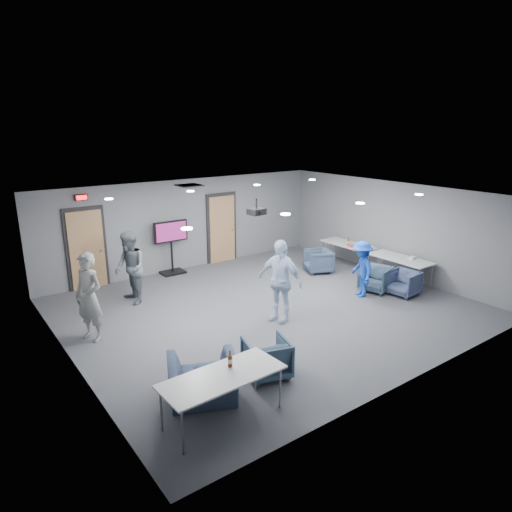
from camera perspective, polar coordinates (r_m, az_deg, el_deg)
floor at (r=11.03m, az=1.46°, el=-6.50°), size 9.00×9.00×0.00m
ceiling at (r=10.30m, az=1.57°, el=7.50°), size 9.00×9.00×0.00m
wall_back at (r=13.87m, az=-8.64°, el=3.93°), size 9.00×0.02×2.70m
wall_front at (r=7.98m, az=19.43°, el=-6.16°), size 9.00×0.02×2.70m
wall_left at (r=8.73m, az=-22.66°, el=-4.56°), size 0.02×8.00×2.70m
wall_right at (r=13.72m, az=16.60°, el=3.30°), size 0.02×8.00×2.70m
door_left at (r=12.83m, az=-20.41°, el=0.78°), size 1.06×0.17×2.24m
door_right at (r=14.47m, az=-4.30°, el=3.43°), size 1.06×0.17×2.24m
exit_sign at (r=12.54m, az=-21.00°, el=6.85°), size 0.32×0.08×0.16m
hvac_diffuser at (r=12.37m, az=-8.35°, el=8.73°), size 0.60×0.60×0.03m
downlights at (r=10.30m, az=1.57°, el=7.41°), size 6.18×3.78×0.02m
person_a at (r=9.76m, az=-20.16°, el=-4.86°), size 0.69×0.79×1.84m
person_b at (r=11.46m, az=-15.47°, el=-1.47°), size 0.70×0.89×1.79m
person_c at (r=10.08m, az=2.99°, el=-3.09°), size 0.78×1.18×1.86m
person_d at (r=11.83m, az=13.06°, el=-1.60°), size 0.90×1.08×1.45m
chair_right_a at (r=13.65m, az=7.77°, el=-0.63°), size 0.97×0.96×0.68m
chair_right_b at (r=12.41m, az=14.73°, el=-2.76°), size 0.91×0.90×0.68m
chair_right_c at (r=12.32m, az=17.95°, el=-3.23°), size 0.78×0.76×0.65m
chair_front_a at (r=8.14m, az=1.33°, el=-12.55°), size 0.92×0.94×0.69m
chair_front_b at (r=7.53m, az=-6.63°, el=-15.16°), size 1.37×1.30×0.70m
table_right_a at (r=14.23m, az=11.43°, el=1.33°), size 0.73×1.74×0.73m
table_right_b at (r=13.08m, az=17.53°, el=-0.42°), size 0.75×1.80×0.73m
table_front_left at (r=6.91m, az=-4.22°, el=-14.97°), size 1.89×0.84×0.73m
bottle_front at (r=7.05m, az=-3.25°, el=-12.92°), size 0.07×0.07×0.27m
bottle_right at (r=14.04m, az=11.45°, el=1.71°), size 0.06×0.06×0.24m
snack_box at (r=13.85m, az=11.78°, el=1.19°), size 0.20×0.16×0.04m
wrapper at (r=13.09m, az=18.93°, el=-0.20°), size 0.26×0.20×0.05m
tv_stand at (r=13.47m, az=-10.53°, el=1.47°), size 1.03×0.49×1.58m
projector at (r=10.07m, az=0.09°, el=5.60°), size 0.38×0.35×0.36m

